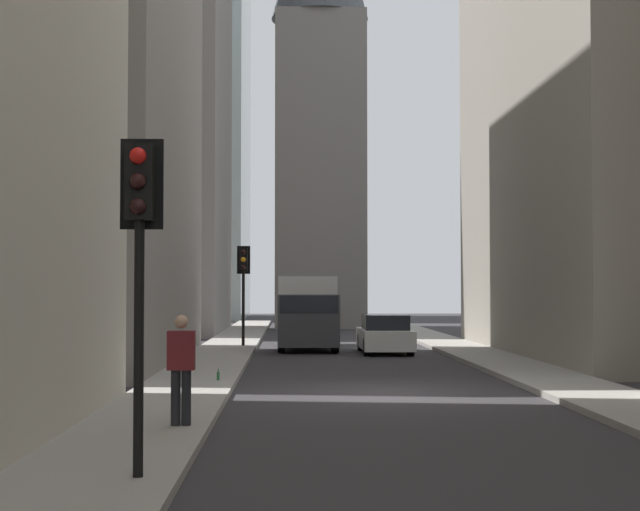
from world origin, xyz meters
The scene contains 11 objects.
ground_plane centered at (0.00, 0.00, 0.00)m, with size 135.00×135.00×0.00m, color #302D30.
sidewalk_right centered at (0.00, 4.50, 0.07)m, with size 90.00×2.20×0.14m, color gray.
sidewalk_left centered at (0.00, -4.50, 0.07)m, with size 90.00×2.20×0.14m, color gray.
building_right_far centered at (28.83, 10.60, 13.70)m, with size 12.66×10.00×27.40m.
church_spire centered at (35.69, 0.26, 15.75)m, with size 5.93×5.93×30.12m.
delivery_truck centered at (15.62, 1.40, 1.46)m, with size 6.46×2.25×2.84m.
sedan_white centered at (13.05, -1.40, 0.66)m, with size 4.30×1.78×1.42m.
traffic_light_foreground centered at (-10.05, 3.89, 3.11)m, with size 0.43×0.52×4.04m.
traffic_light_midblock centered at (15.50, 3.91, 3.01)m, with size 0.43×0.52×3.91m.
pedestrian centered at (-5.87, 3.86, 1.12)m, with size 0.26×0.44×1.80m.
discarded_bottle centered at (1.62, 3.83, 0.25)m, with size 0.07×0.07×0.27m.
Camera 1 is at (-21.24, 2.10, 2.36)m, focal length 52.56 mm.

